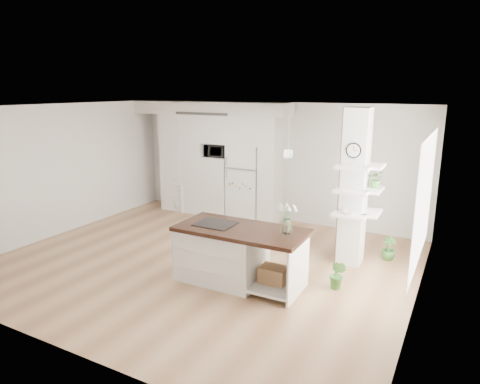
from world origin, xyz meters
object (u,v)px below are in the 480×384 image
Objects in this scene: refrigerator at (247,182)px; floor_plant_a at (338,275)px; bookshelf at (178,198)px; kitchen_island at (228,252)px.

floor_plant_a is at bearing -41.93° from refrigerator.
bookshelf is at bearing -174.26° from refrigerator.
kitchen_island is 4.22× the size of floor_plant_a.
bookshelf reaches higher than floor_plant_a.
bookshelf is (-3.15, 2.94, -0.16)m from kitchen_island.
refrigerator is 1.95m from bookshelf.
refrigerator is at bearing 138.07° from floor_plant_a.
floor_plant_a is (2.92, -2.63, -0.63)m from refrigerator.
refrigerator is 0.86× the size of kitchen_island.
kitchen_island is 1.72m from floor_plant_a.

